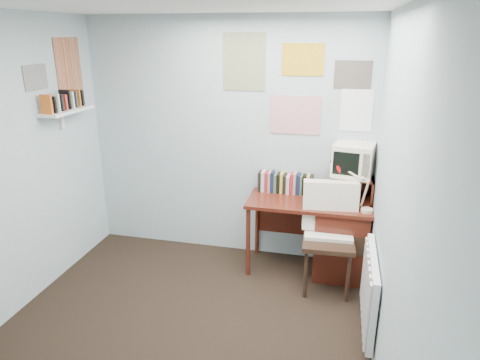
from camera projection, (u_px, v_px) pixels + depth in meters
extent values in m
plane|color=black|center=(170.00, 353.00, 3.27)|extent=(3.50, 3.50, 0.00)
cube|color=#A1B2B8|center=(227.00, 141.00, 4.48)|extent=(3.00, 0.02, 2.50)
cube|color=#A1B2B8|center=(395.00, 223.00, 2.54)|extent=(0.02, 3.50, 2.50)
cube|color=white|center=(147.00, 0.00, 2.46)|extent=(3.00, 3.50, 0.02)
cube|color=#501C12|center=(309.00, 203.00, 4.19)|extent=(1.20, 0.55, 0.03)
cube|color=#501C12|center=(341.00, 241.00, 4.25)|extent=(0.50, 0.50, 0.72)
cylinder|color=#501C12|center=(248.00, 242.00, 4.22)|extent=(0.04, 0.04, 0.72)
cylinder|color=#501C12|center=(257.00, 223.00, 4.65)|extent=(0.04, 0.04, 0.72)
cube|color=#501C12|center=(286.00, 220.00, 4.59)|extent=(0.64, 0.02, 0.30)
cube|color=black|center=(328.00, 242.00, 3.94)|extent=(0.53, 0.51, 0.99)
cube|color=#B80C0F|center=(369.00, 191.00, 3.87)|extent=(0.33, 0.30, 0.40)
cube|color=#501C12|center=(351.00, 188.00, 4.17)|extent=(0.40, 0.30, 0.25)
cube|color=beige|center=(354.00, 158.00, 4.09)|extent=(0.42, 0.39, 0.35)
cube|color=#501C12|center=(288.00, 182.00, 4.37)|extent=(0.60, 0.14, 0.22)
cube|color=white|center=(370.00, 291.00, 3.33)|extent=(0.09, 0.80, 0.60)
cube|color=white|center=(67.00, 111.00, 4.06)|extent=(0.20, 0.62, 0.24)
cube|color=white|center=(297.00, 84.00, 4.12)|extent=(1.20, 0.01, 0.90)
cube|color=white|center=(53.00, 69.00, 3.96)|extent=(0.01, 0.70, 0.60)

